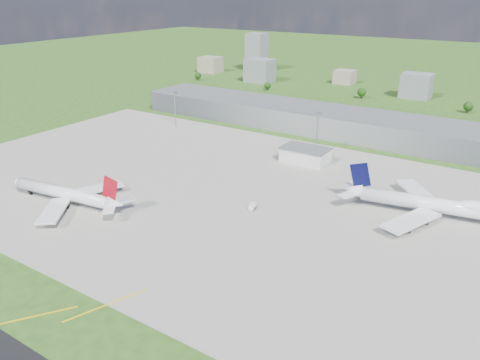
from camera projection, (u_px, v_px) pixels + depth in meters
The scene contains 20 objects.
ground at pixel (324, 138), 315.25m from camera, with size 1400.00×1400.00×0.00m, color #2A4C17.
apron at pixel (250, 198), 224.94m from camera, with size 360.00×190.00×0.08m, color gray.
terminal at pixel (333, 122), 324.02m from camera, with size 300.00×42.00×15.00m, color gray.
ops_building at pixel (305, 155), 269.93m from camera, with size 26.00×16.00×8.00m, color silver.
mast_west at pixel (175, 103), 331.78m from camera, with size 3.50×2.00×25.90m.
mast_center at pixel (317, 126), 276.34m from camera, with size 3.50×2.00×25.90m.
airliner_red_twin at pixel (67, 194), 216.64m from camera, with size 67.54×52.27×18.54m.
airliner_blue_quad at pixel (438, 205), 203.71m from camera, with size 79.27×61.57×20.75m.
tug_yellow at pixel (101, 198), 222.36m from camera, with size 4.41×3.53×1.89m.
van_white_near at pixel (252, 207), 212.65m from camera, with size 3.34×5.51×2.61m.
van_white_far at pixel (404, 226), 195.69m from camera, with size 4.67×2.38×2.39m.
bldg_far_w at pixel (210, 65), 554.48m from camera, with size 24.00×20.00×18.00m, color gray.
bldg_w at pixel (260, 70), 497.51m from camera, with size 28.00×22.00×24.00m, color slate.
bldg_cw at pixel (345, 77), 490.10m from camera, with size 20.00×18.00×14.00m, color gray.
bldg_c at pixel (416, 86), 425.00m from camera, with size 26.00×20.00×22.00m, color slate.
bldg_tall_w at pixel (257, 52), 560.37m from camera, with size 22.00×20.00×44.00m, color slate.
tree_far_w at pixel (198, 76), 507.10m from camera, with size 7.20×7.20×8.80m.
tree_w at pixel (268, 85), 457.98m from camera, with size 6.75×6.75×8.25m.
tree_c at pixel (362, 92), 423.88m from camera, with size 8.10×8.10×9.90m.
tree_e at pixel (468, 106), 374.76m from camera, with size 7.65×7.65×9.35m.
Camera 1 is at (117.45, -134.36, 93.57)m, focal length 35.00 mm.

